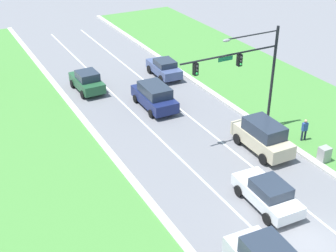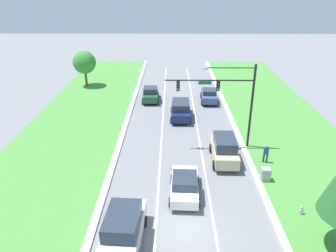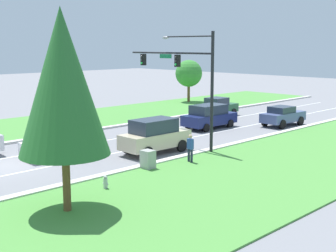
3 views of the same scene
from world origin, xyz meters
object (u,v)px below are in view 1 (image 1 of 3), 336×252
object	(u,v)px
traffic_signal_mast	(249,67)
navy_suv	(154,96)
slate_blue_sedan	(164,68)
utility_cabinet	(324,155)
pedestrian	(304,129)
champagne_suv	(263,136)
white_sedan	(268,194)
forest_sedan	(87,81)

from	to	relation	value
traffic_signal_mast	navy_suv	xyz separation A→B (m)	(-3.71, 6.78, -4.08)
slate_blue_sedan	utility_cabinet	world-z (taller)	slate_blue_sedan
traffic_signal_mast	pedestrian	world-z (taller)	traffic_signal_mast
navy_suv	champagne_suv	distance (m)	9.90
traffic_signal_mast	white_sedan	distance (m)	9.33
champagne_suv	utility_cabinet	bearing A→B (deg)	-47.64
slate_blue_sedan	champagne_suv	distance (m)	14.58
traffic_signal_mast	navy_suv	bearing A→B (deg)	118.71
slate_blue_sedan	champagne_suv	bearing A→B (deg)	-88.33
forest_sedan	pedestrian	xyz separation A→B (m)	(10.38, -15.23, 0.04)
traffic_signal_mast	utility_cabinet	size ratio (longest dim) A/B	7.05
traffic_signal_mast	slate_blue_sedan	world-z (taller)	traffic_signal_mast
white_sedan	navy_suv	bearing A→B (deg)	92.23
pedestrian	navy_suv	bearing A→B (deg)	-46.38
pedestrian	white_sedan	bearing A→B (deg)	42.12
navy_suv	forest_sedan	bearing A→B (deg)	124.35
traffic_signal_mast	white_sedan	world-z (taller)	traffic_signal_mast
champagne_suv	pedestrian	size ratio (longest dim) A/B	2.79
forest_sedan	champagne_suv	bearing A→B (deg)	-65.98
forest_sedan	white_sedan	bearing A→B (deg)	-81.01
navy_suv	utility_cabinet	bearing A→B (deg)	-62.60
forest_sedan	slate_blue_sedan	bearing A→B (deg)	-3.48
traffic_signal_mast	slate_blue_sedan	xyz separation A→B (m)	(-0.07, 12.05, -4.21)
slate_blue_sedan	utility_cabinet	size ratio (longest dim) A/B	4.05
traffic_signal_mast	slate_blue_sedan	distance (m)	12.77
navy_suv	champagne_suv	bearing A→B (deg)	-68.75
slate_blue_sedan	pedestrian	distance (m)	15.26
champagne_suv	utility_cabinet	world-z (taller)	champagne_suv
white_sedan	utility_cabinet	xyz separation A→B (m)	(6.12, 1.84, -0.29)
slate_blue_sedan	forest_sedan	size ratio (longest dim) A/B	1.04
navy_suv	forest_sedan	world-z (taller)	navy_suv
white_sedan	utility_cabinet	world-z (taller)	white_sedan
forest_sedan	champagne_suv	distance (m)	16.43
pedestrian	forest_sedan	bearing A→B (deg)	-47.05
traffic_signal_mast	navy_suv	distance (m)	8.74
traffic_signal_mast	champagne_suv	distance (m)	4.70
forest_sedan	traffic_signal_mast	bearing A→B (deg)	-60.49
traffic_signal_mast	slate_blue_sedan	size ratio (longest dim) A/B	1.74
traffic_signal_mast	utility_cabinet	bearing A→B (deg)	-67.17
navy_suv	champagne_suv	size ratio (longest dim) A/B	1.03
traffic_signal_mast	navy_suv	size ratio (longest dim) A/B	1.56
utility_cabinet	navy_suv	bearing A→B (deg)	116.13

